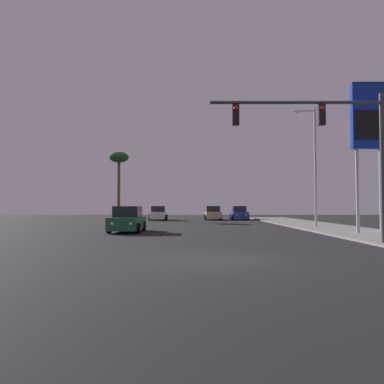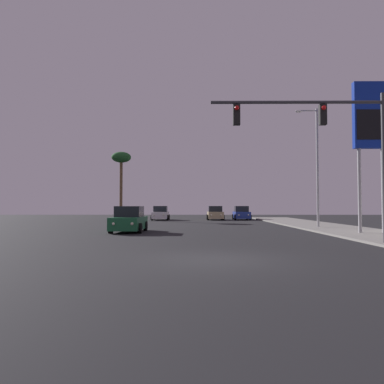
{
  "view_description": "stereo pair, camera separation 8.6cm",
  "coord_description": "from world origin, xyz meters",
  "px_view_note": "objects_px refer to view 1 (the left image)",
  "views": [
    {
      "loc": [
        -0.78,
        -11.9,
        1.7
      ],
      "look_at": [
        -0.87,
        10.09,
        2.52
      ],
      "focal_mm": 35.0,
      "sensor_mm": 36.0,
      "label": 1
    },
    {
      "loc": [
        -0.7,
        -11.9,
        1.7
      ],
      "look_at": [
        -0.87,
        10.09,
        2.52
      ],
      "focal_mm": 35.0,
      "sensor_mm": 36.0,
      "label": 2
    }
  ],
  "objects_px": {
    "traffic_light_mast": "(334,136)",
    "gas_station_sign": "(370,124)",
    "street_lamp": "(315,161)",
    "car_green": "(129,220)",
    "car_blue": "(241,213)",
    "car_tan": "(214,214)",
    "palm_tree_far": "(120,161)",
    "car_white": "(160,214)"
  },
  "relations": [
    {
      "from": "car_white",
      "to": "gas_station_sign",
      "type": "height_order",
      "value": "gas_station_sign"
    },
    {
      "from": "gas_station_sign",
      "to": "car_green",
      "type": "bearing_deg",
      "value": 171.72
    },
    {
      "from": "car_blue",
      "to": "street_lamp",
      "type": "distance_m",
      "value": 18.6
    },
    {
      "from": "car_green",
      "to": "palm_tree_far",
      "type": "relative_size",
      "value": 0.52
    },
    {
      "from": "traffic_light_mast",
      "to": "gas_station_sign",
      "type": "height_order",
      "value": "gas_station_sign"
    },
    {
      "from": "car_white",
      "to": "gas_station_sign",
      "type": "distance_m",
      "value": 27.84
    },
    {
      "from": "car_green",
      "to": "car_white",
      "type": "relative_size",
      "value": 1.0
    },
    {
      "from": "street_lamp",
      "to": "gas_station_sign",
      "type": "relative_size",
      "value": 1.0
    },
    {
      "from": "palm_tree_far",
      "to": "car_blue",
      "type": "bearing_deg",
      "value": 0.72
    },
    {
      "from": "car_white",
      "to": "palm_tree_far",
      "type": "height_order",
      "value": "palm_tree_far"
    },
    {
      "from": "traffic_light_mast",
      "to": "street_lamp",
      "type": "xyz_separation_m",
      "value": [
        3.17,
        12.17,
        0.38
      ]
    },
    {
      "from": "street_lamp",
      "to": "car_tan",
      "type": "bearing_deg",
      "value": 111.17
    },
    {
      "from": "car_tan",
      "to": "traffic_light_mast",
      "type": "distance_m",
      "value": 29.96
    },
    {
      "from": "car_blue",
      "to": "traffic_light_mast",
      "type": "xyz_separation_m",
      "value": [
        0.29,
        -29.91,
        3.98
      ]
    },
    {
      "from": "street_lamp",
      "to": "traffic_light_mast",
      "type": "bearing_deg",
      "value": -104.58
    },
    {
      "from": "car_green",
      "to": "palm_tree_far",
      "type": "bearing_deg",
      "value": -76.03
    },
    {
      "from": "car_blue",
      "to": "palm_tree_far",
      "type": "distance_m",
      "value": 16.19
    },
    {
      "from": "car_white",
      "to": "palm_tree_far",
      "type": "distance_m",
      "value": 8.2
    },
    {
      "from": "traffic_light_mast",
      "to": "palm_tree_far",
      "type": "relative_size",
      "value": 0.91
    },
    {
      "from": "car_green",
      "to": "car_tan",
      "type": "height_order",
      "value": "same"
    },
    {
      "from": "car_tan",
      "to": "street_lamp",
      "type": "relative_size",
      "value": 0.48
    },
    {
      "from": "car_green",
      "to": "traffic_light_mast",
      "type": "distance_m",
      "value": 13.77
    },
    {
      "from": "car_green",
      "to": "gas_station_sign",
      "type": "relative_size",
      "value": 0.48
    },
    {
      "from": "car_tan",
      "to": "street_lamp",
      "type": "height_order",
      "value": "street_lamp"
    },
    {
      "from": "street_lamp",
      "to": "gas_station_sign",
      "type": "distance_m",
      "value": 6.42
    },
    {
      "from": "car_blue",
      "to": "palm_tree_far",
      "type": "xyz_separation_m",
      "value": [
        -14.83,
        -0.19,
        6.5
      ]
    },
    {
      "from": "car_tan",
      "to": "street_lamp",
      "type": "distance_m",
      "value": 19.07
    },
    {
      "from": "street_lamp",
      "to": "car_green",
      "type": "bearing_deg",
      "value": -163.65
    },
    {
      "from": "gas_station_sign",
      "to": "palm_tree_far",
      "type": "relative_size",
      "value": 1.08
    },
    {
      "from": "car_blue",
      "to": "car_tan",
      "type": "relative_size",
      "value": 1.0
    },
    {
      "from": "car_blue",
      "to": "car_green",
      "type": "bearing_deg",
      "value": 65.86
    },
    {
      "from": "car_white",
      "to": "car_blue",
      "type": "bearing_deg",
      "value": -175.43
    },
    {
      "from": "car_blue",
      "to": "street_lamp",
      "type": "xyz_separation_m",
      "value": [
        3.45,
        -17.75,
        4.36
      ]
    },
    {
      "from": "car_white",
      "to": "car_tan",
      "type": "xyz_separation_m",
      "value": [
        6.63,
        0.47,
        0.0
      ]
    },
    {
      "from": "car_tan",
      "to": "gas_station_sign",
      "type": "xyz_separation_m",
      "value": [
        8.01,
        -23.42,
        5.86
      ]
    },
    {
      "from": "car_white",
      "to": "street_lamp",
      "type": "xyz_separation_m",
      "value": [
        13.33,
        -16.85,
        4.36
      ]
    },
    {
      "from": "traffic_light_mast",
      "to": "car_blue",
      "type": "bearing_deg",
      "value": 90.55
    },
    {
      "from": "car_white",
      "to": "street_lamp",
      "type": "bearing_deg",
      "value": 127.71
    },
    {
      "from": "car_blue",
      "to": "traffic_light_mast",
      "type": "relative_size",
      "value": 0.57
    },
    {
      "from": "car_blue",
      "to": "traffic_light_mast",
      "type": "bearing_deg",
      "value": 91.19
    },
    {
      "from": "palm_tree_far",
      "to": "gas_station_sign",
      "type": "bearing_deg",
      "value": -50.39
    },
    {
      "from": "palm_tree_far",
      "to": "car_green",
      "type": "bearing_deg",
      "value": -77.4
    }
  ]
}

